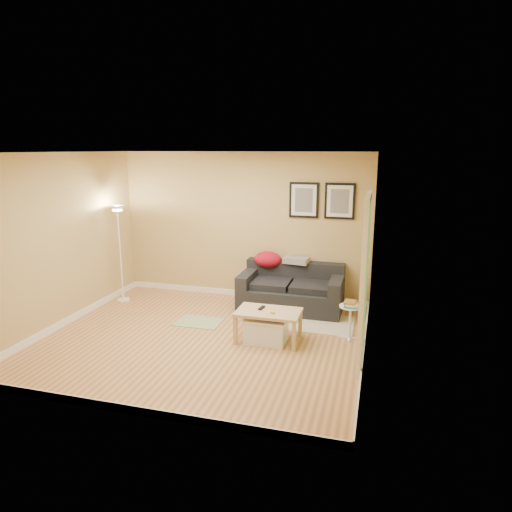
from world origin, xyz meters
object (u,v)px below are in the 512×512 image
object	(u,v)px
storage_bin	(266,330)
floor_lamp	(120,256)
side_table	(350,322)
book_stack	(351,304)
sofa	(291,288)
coffee_table	(268,326)

from	to	relation	value
storage_bin	floor_lamp	xyz separation A→B (m)	(-2.90, 1.05, 0.63)
side_table	book_stack	distance (m)	0.28
sofa	floor_lamp	bearing A→B (deg)	-173.00
floor_lamp	storage_bin	bearing A→B (deg)	-19.82
storage_bin	book_stack	world-z (taller)	book_stack
book_stack	sofa	bearing A→B (deg)	119.87
coffee_table	storage_bin	bearing A→B (deg)	-138.42
side_table	floor_lamp	distance (m)	4.11
sofa	floor_lamp	distance (m)	3.03
side_table	floor_lamp	world-z (taller)	floor_lamp
storage_bin	floor_lamp	distance (m)	3.15
sofa	book_stack	world-z (taller)	sofa
side_table	book_stack	size ratio (longest dim) A/B	2.12
sofa	book_stack	size ratio (longest dim) A/B	7.33
book_stack	storage_bin	bearing A→B (deg)	-176.30
coffee_table	floor_lamp	bearing A→B (deg)	140.32
coffee_table	floor_lamp	distance (m)	3.15
sofa	coffee_table	world-z (taller)	sofa
coffee_table	book_stack	bearing A→B (deg)	-2.20
sofa	storage_bin	world-z (taller)	sofa
floor_lamp	coffee_table	bearing A→B (deg)	-18.99
coffee_table	book_stack	world-z (taller)	book_stack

